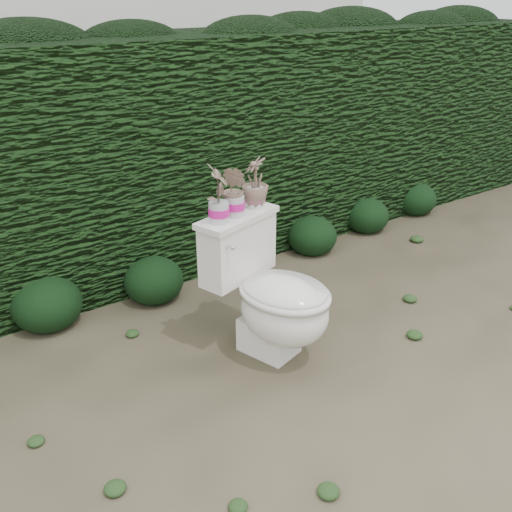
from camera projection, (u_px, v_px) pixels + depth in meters
ground at (288, 353)px, 3.23m from camera, size 60.00×60.00×0.00m
hedge at (153, 154)px, 4.08m from camera, size 8.00×1.00×1.60m
toilet at (272, 297)px, 3.09m from camera, size 0.63×0.78×0.78m
potted_plant_left at (218, 195)px, 2.88m from camera, size 0.18×0.19×0.30m
potted_plant_center at (234, 192)px, 2.97m from camera, size 0.13×0.16×0.26m
potted_plant_right at (255, 184)px, 3.10m from camera, size 0.20×0.20×0.27m
liriope_clump_2 at (46, 300)px, 3.44m from camera, size 0.42×0.42×0.34m
liriope_clump_3 at (153, 276)px, 3.74m from camera, size 0.39×0.39×0.31m
liriope_clump_4 at (243, 246)px, 4.20m from camera, size 0.38×0.38×0.30m
liriope_clump_5 at (312, 233)px, 4.43m from camera, size 0.39×0.39×0.31m
liriope_clump_6 at (367, 212)px, 4.84m from camera, size 0.38×0.38×0.31m
liriope_clump_7 at (415, 196)px, 5.22m from camera, size 0.39×0.39×0.31m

